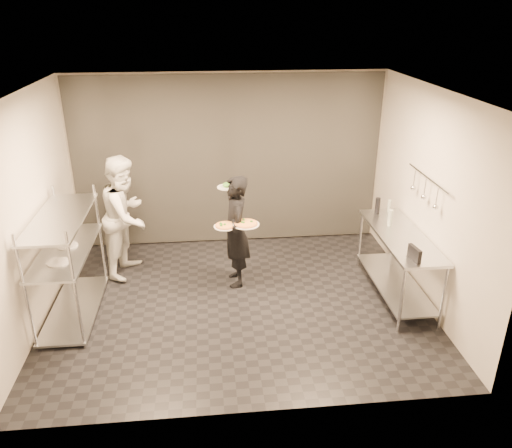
{
  "coord_description": "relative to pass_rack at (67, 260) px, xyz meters",
  "views": [
    {
      "loc": [
        -0.35,
        -5.77,
        3.72
      ],
      "look_at": [
        0.26,
        0.13,
        1.1
      ],
      "focal_mm": 35.0,
      "sensor_mm": 36.0,
      "label": 1
    }
  ],
  "objects": [
    {
      "name": "chef",
      "position": [
        0.6,
        1.07,
        0.13
      ],
      "size": [
        0.91,
        1.04,
        1.8
      ],
      "primitive_type": "imported",
      "rotation": [
        0.0,
        0.0,
        1.27
      ],
      "color": "silver",
      "rests_on": "ground"
    },
    {
      "name": "pizza_plate_far",
      "position": [
        2.29,
        0.29,
        0.27
      ],
      "size": [
        0.36,
        0.36,
        0.05
      ],
      "color": "silver",
      "rests_on": "waiter"
    },
    {
      "name": "bottle_green",
      "position": [
        4.27,
        0.3,
        0.27
      ],
      "size": [
        0.06,
        0.06,
        0.23
      ],
      "primitive_type": "cylinder",
      "color": "#909C8F",
      "rests_on": "prep_counter"
    },
    {
      "name": "salad_plate",
      "position": [
        2.07,
        0.82,
        0.63
      ],
      "size": [
        0.28,
        0.28,
        0.07
      ],
      "color": "silver",
      "rests_on": "waiter"
    },
    {
      "name": "utensil_rail",
      "position": [
        4.58,
        0.0,
        0.78
      ],
      "size": [
        0.07,
        1.2,
        0.31
      ],
      "color": "#B4B6BB",
      "rests_on": "room_shell"
    },
    {
      "name": "room_shell",
      "position": [
        2.15,
        1.18,
        0.63
      ],
      "size": [
        5.0,
        4.0,
        2.8
      ],
      "color": "black",
      "rests_on": "ground"
    },
    {
      "name": "pos_monitor",
      "position": [
        4.21,
        -0.72,
        0.24
      ],
      "size": [
        0.08,
        0.24,
        0.17
      ],
      "primitive_type": "cube",
      "rotation": [
        0.0,
        0.0,
        0.15
      ],
      "color": "black",
      "rests_on": "prep_counter"
    },
    {
      "name": "bottle_dark",
      "position": [
        4.24,
        0.73,
        0.27
      ],
      "size": [
        0.07,
        0.07,
        0.24
      ],
      "primitive_type": "cylinder",
      "color": "black",
      "rests_on": "prep_counter"
    },
    {
      "name": "prep_counter",
      "position": [
        4.33,
        0.0,
        -0.14
      ],
      "size": [
        0.6,
        1.8,
        0.92
      ],
      "color": "#B4B6BB",
      "rests_on": "ground"
    },
    {
      "name": "pass_rack",
      "position": [
        0.0,
        0.0,
        0.0
      ],
      "size": [
        0.6,
        1.6,
        1.5
      ],
      "color": "#B4B6BB",
      "rests_on": "ground"
    },
    {
      "name": "pizza_plate_near",
      "position": [
        2.01,
        0.32,
        0.24
      ],
      "size": [
        0.31,
        0.31,
        0.05
      ],
      "color": "silver",
      "rests_on": "waiter"
    },
    {
      "name": "bottle_clear",
      "position": [
        4.44,
        0.8,
        0.24
      ],
      "size": [
        0.05,
        0.05,
        0.18
      ],
      "primitive_type": "cylinder",
      "color": "#909C8F",
      "rests_on": "prep_counter"
    },
    {
      "name": "waiter",
      "position": [
        2.16,
        0.55,
        0.04
      ],
      "size": [
        0.43,
        0.62,
        1.62
      ],
      "primitive_type": "imported",
      "rotation": [
        0.0,
        0.0,
        -1.5
      ],
      "color": "black",
      "rests_on": "ground"
    }
  ]
}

